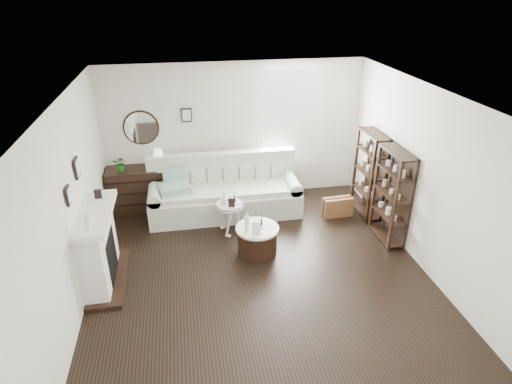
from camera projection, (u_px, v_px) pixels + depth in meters
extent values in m
plane|color=black|center=(261.00, 275.00, 6.49)|extent=(5.50, 5.50, 0.00)
plane|color=white|center=(262.00, 99.00, 5.29)|extent=(5.50, 5.50, 0.00)
plane|color=silver|center=(235.00, 132.00, 8.31)|extent=(5.00, 0.00, 5.00)
plane|color=silver|center=(324.00, 347.00, 3.47)|extent=(5.00, 0.00, 5.00)
plane|color=silver|center=(70.00, 211.00, 5.50)|extent=(0.00, 5.50, 5.50)
plane|color=silver|center=(428.00, 182.00, 6.29)|extent=(0.00, 5.50, 5.50)
cube|color=white|center=(290.00, 117.00, 8.36)|extent=(1.00, 0.02, 1.80)
cube|color=white|center=(291.00, 118.00, 8.30)|extent=(1.15, 0.02, 1.90)
cylinder|color=silver|center=(141.00, 128.00, 7.92)|extent=(0.60, 0.03, 0.60)
cube|color=black|center=(187.00, 115.00, 7.96)|extent=(0.20, 0.03, 0.26)
cube|color=white|center=(98.00, 249.00, 6.14)|extent=(0.34, 1.20, 1.10)
cube|color=black|center=(102.00, 257.00, 6.22)|extent=(0.30, 0.65, 0.70)
cube|color=white|center=(95.00, 214.00, 5.90)|extent=(0.44, 1.35, 0.08)
cube|color=black|center=(109.00, 277.00, 6.39)|extent=(0.50, 1.40, 0.05)
cylinder|color=silver|center=(87.00, 221.00, 5.43)|extent=(0.08, 0.08, 0.22)
cube|color=black|center=(98.00, 194.00, 6.20)|extent=(0.10, 0.03, 0.14)
cube|color=black|center=(68.00, 195.00, 5.34)|extent=(0.03, 0.18, 0.24)
cube|color=black|center=(77.00, 168.00, 5.87)|extent=(0.03, 0.22, 0.28)
cube|color=black|center=(369.00, 174.00, 7.87)|extent=(0.30, 0.80, 1.60)
cylinder|color=beige|center=(372.00, 194.00, 7.77)|extent=(0.08, 0.08, 0.11)
cylinder|color=beige|center=(367.00, 188.00, 7.99)|extent=(0.08, 0.08, 0.11)
cylinder|color=beige|center=(361.00, 182.00, 8.21)|extent=(0.08, 0.08, 0.11)
cylinder|color=beige|center=(375.00, 174.00, 7.59)|extent=(0.08, 0.08, 0.11)
cylinder|color=beige|center=(369.00, 168.00, 7.81)|extent=(0.08, 0.08, 0.11)
cylinder|color=beige|center=(364.00, 163.00, 8.03)|extent=(0.08, 0.08, 0.11)
cylinder|color=beige|center=(378.00, 153.00, 7.41)|extent=(0.08, 0.08, 0.11)
cylinder|color=beige|center=(372.00, 148.00, 7.63)|extent=(0.08, 0.08, 0.11)
cylinder|color=beige|center=(366.00, 143.00, 7.85)|extent=(0.08, 0.08, 0.11)
cube|color=black|center=(392.00, 196.00, 7.08)|extent=(0.30, 0.80, 1.60)
cylinder|color=beige|center=(395.00, 218.00, 6.98)|extent=(0.08, 0.08, 0.11)
cylinder|color=beige|center=(388.00, 211.00, 7.20)|extent=(0.08, 0.08, 0.11)
cylinder|color=beige|center=(382.00, 204.00, 7.42)|extent=(0.08, 0.08, 0.11)
cylinder|color=beige|center=(399.00, 197.00, 6.80)|extent=(0.08, 0.08, 0.11)
cylinder|color=beige|center=(391.00, 190.00, 7.02)|extent=(0.08, 0.08, 0.11)
cylinder|color=beige|center=(385.00, 183.00, 7.24)|extent=(0.08, 0.08, 0.11)
cylinder|color=beige|center=(402.00, 174.00, 6.62)|extent=(0.08, 0.08, 0.11)
cylinder|color=beige|center=(395.00, 168.00, 6.84)|extent=(0.08, 0.08, 0.11)
cylinder|color=beige|center=(388.00, 162.00, 7.06)|extent=(0.08, 0.08, 0.11)
cube|color=beige|center=(225.00, 202.00, 8.11)|extent=(2.81, 0.97, 0.45)
cube|color=beige|center=(225.00, 190.00, 7.95)|extent=(2.43, 0.78, 0.11)
cube|color=beige|center=(222.00, 174.00, 8.24)|extent=(2.81, 0.22, 0.86)
cube|color=beige|center=(156.00, 206.00, 7.88)|extent=(0.24, 0.92, 0.56)
cube|color=beige|center=(290.00, 194.00, 8.28)|extent=(0.24, 0.92, 0.56)
cube|color=#238356|center=(174.00, 188.00, 7.73)|extent=(0.64, 0.56, 0.14)
cube|color=brown|center=(337.00, 207.00, 8.03)|extent=(0.57, 0.22, 0.37)
cube|color=black|center=(142.00, 189.00, 8.19)|extent=(1.26, 0.52, 0.84)
cube|color=black|center=(143.00, 204.00, 8.03)|extent=(1.21, 0.01, 0.02)
cube|color=black|center=(141.00, 193.00, 7.93)|extent=(1.21, 0.01, 0.02)
cube|color=black|center=(140.00, 182.00, 7.83)|extent=(1.21, 0.01, 0.01)
imported|color=#18551A|center=(121.00, 164.00, 7.84)|extent=(0.31, 0.28, 0.30)
cylinder|color=black|center=(257.00, 241.00, 6.92)|extent=(0.64, 0.64, 0.44)
cylinder|color=silver|center=(257.00, 228.00, 6.81)|extent=(0.69, 0.69, 0.04)
cylinder|color=white|center=(230.00, 204.00, 7.34)|extent=(0.46, 0.46, 0.03)
cylinder|color=white|center=(230.00, 206.00, 7.36)|extent=(0.47, 0.47, 0.02)
cylinder|color=white|center=(230.00, 219.00, 7.47)|extent=(0.04, 0.04, 0.54)
cylinder|color=silver|center=(247.00, 222.00, 6.63)|extent=(0.08, 0.08, 0.33)
cube|color=silver|center=(256.00, 228.00, 6.60)|extent=(0.15, 0.08, 0.19)
cube|color=black|center=(232.00, 203.00, 7.20)|extent=(0.12, 0.07, 0.15)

